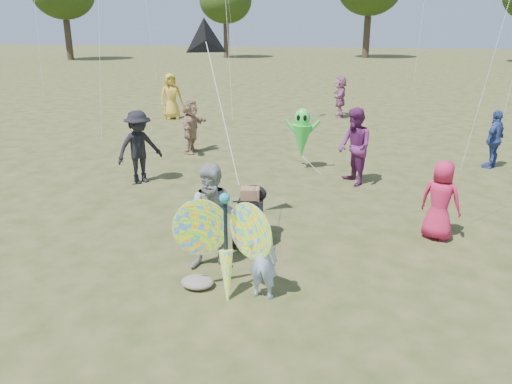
% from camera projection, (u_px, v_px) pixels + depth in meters
% --- Properties ---
extents(ground, '(160.00, 160.00, 0.00)m').
position_uv_depth(ground, '(249.00, 289.00, 7.84)').
color(ground, '#51592B').
rests_on(ground, ground).
extents(child_girl, '(0.49, 0.36, 1.25)m').
position_uv_depth(child_girl, '(263.00, 260.00, 7.44)').
color(child_girl, '#A6B9EB').
rests_on(child_girl, ground).
extents(adult_man, '(1.00, 0.84, 1.84)m').
position_uv_depth(adult_man, '(214.00, 218.00, 8.21)').
color(adult_man, '#98999D').
rests_on(adult_man, ground).
extents(grey_bag, '(0.53, 0.43, 0.17)m').
position_uv_depth(grey_bag, '(197.00, 282.00, 7.88)').
color(grey_bag, gray).
rests_on(grey_bag, ground).
extents(crowd_a, '(0.90, 0.78, 1.55)m').
position_uv_depth(crowd_a, '(441.00, 200.00, 9.46)').
color(crowd_a, '#C11F48').
rests_on(crowd_a, ground).
extents(crowd_b, '(1.32, 1.38, 1.88)m').
position_uv_depth(crowd_b, '(139.00, 147.00, 12.76)').
color(crowd_b, black).
rests_on(crowd_b, ground).
extents(crowd_c, '(0.90, 1.03, 1.66)m').
position_uv_depth(crowd_c, '(495.00, 139.00, 14.14)').
color(crowd_c, '#364894').
rests_on(crowd_c, ground).
extents(crowd_d, '(0.61, 1.62, 1.72)m').
position_uv_depth(crowd_d, '(191.00, 126.00, 15.77)').
color(crowd_d, '#A48065').
rests_on(crowd_d, ground).
extents(crowd_e, '(1.09, 1.19, 1.96)m').
position_uv_depth(crowd_e, '(355.00, 147.00, 12.64)').
color(crowd_e, '#682261').
rests_on(crowd_e, ground).
extents(crowd_g, '(1.12, 1.01, 1.93)m').
position_uv_depth(crowd_g, '(171.00, 96.00, 21.36)').
color(crowd_g, gold).
rests_on(crowd_g, ground).
extents(crowd_j, '(0.62, 1.68, 1.79)m').
position_uv_depth(crowd_j, '(340.00, 96.00, 21.82)').
color(crowd_j, '#AA6188').
rests_on(crowd_j, ground).
extents(jogging_stroller, '(0.60, 1.10, 1.09)m').
position_uv_depth(jogging_stroller, '(251.00, 211.00, 9.39)').
color(jogging_stroller, black).
rests_on(jogging_stroller, ground).
extents(butterfly_kite, '(1.74, 0.75, 1.83)m').
position_uv_depth(butterfly_kite, '(226.00, 244.00, 7.44)').
color(butterfly_kite, red).
rests_on(butterfly_kite, ground).
extents(delta_kite_rig, '(1.39, 1.80, 2.60)m').
position_uv_depth(delta_kite_rig, '(206.00, 42.00, 8.88)').
color(delta_kite_rig, black).
rests_on(delta_kite_rig, ground).
extents(alien_kite, '(1.12, 0.69, 1.74)m').
position_uv_depth(alien_kite, '(302.00, 136.00, 13.95)').
color(alien_kite, '#35E143').
rests_on(alien_kite, ground).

